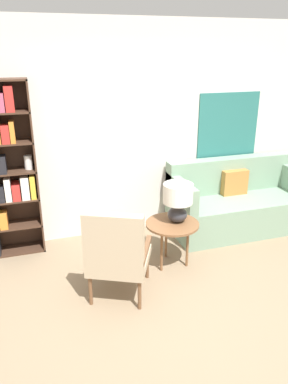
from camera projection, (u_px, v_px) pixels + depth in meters
name	position (u px, v px, depth m)	size (l,w,h in m)	color
ground_plane	(184.00, 323.00, 3.42)	(14.00, 14.00, 0.00)	#847056
wall_back	(126.00, 132.00, 4.74)	(6.40, 0.08, 2.70)	silver
armchair	(117.00, 252.00, 3.58)	(0.77, 0.80, 0.97)	brown
couch	(236.00, 204.00, 5.13)	(1.83, 0.81, 0.94)	gray
side_table	(172.00, 227.00, 4.18)	(0.60, 0.60, 0.53)	brown
table_lamp	(178.00, 199.00, 4.11)	(0.33, 0.33, 0.44)	#2D2D33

